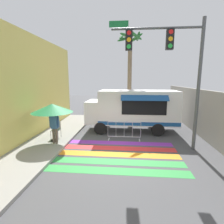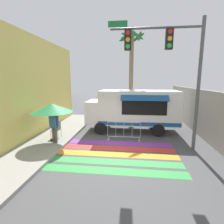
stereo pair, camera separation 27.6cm
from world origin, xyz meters
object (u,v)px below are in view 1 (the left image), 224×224
(patio_umbrella, at_px, (52,108))
(palm_tree, at_px, (130,60))
(traffic_signal_pole, at_px, (171,58))
(food_truck, at_px, (131,108))
(barricade_front, at_px, (124,131))
(vendor_person, at_px, (54,125))
(folding_chair, at_px, (56,128))

(patio_umbrella, bearing_deg, palm_tree, 57.24)
(traffic_signal_pole, xyz_separation_m, patio_umbrella, (-5.96, 0.15, -2.49))
(patio_umbrella, bearing_deg, traffic_signal_pole, -1.39)
(food_truck, bearing_deg, traffic_signal_pole, -59.71)
(patio_umbrella, xyz_separation_m, barricade_front, (3.82, 0.88, -1.42))
(food_truck, distance_m, patio_umbrella, 5.10)
(traffic_signal_pole, bearing_deg, vendor_person, -177.83)
(traffic_signal_pole, bearing_deg, palm_tree, 105.91)
(folding_chair, height_order, barricade_front, barricade_front)
(barricade_front, bearing_deg, food_truck, 78.33)
(palm_tree, bearing_deg, food_truck, -88.06)
(vendor_person, height_order, barricade_front, vendor_person)
(food_truck, xyz_separation_m, barricade_front, (-0.40, -1.95, -1.05))
(food_truck, bearing_deg, patio_umbrella, -146.17)
(patio_umbrella, relative_size, folding_chair, 2.29)
(traffic_signal_pole, distance_m, vendor_person, 6.63)
(palm_tree, bearing_deg, folding_chair, -125.49)
(folding_chair, bearing_deg, barricade_front, -16.31)
(traffic_signal_pole, relative_size, palm_tree, 0.84)
(folding_chair, bearing_deg, traffic_signal_pole, -27.91)
(patio_umbrella, bearing_deg, folding_chair, 97.45)
(patio_umbrella, distance_m, barricade_front, 4.17)
(food_truck, height_order, folding_chair, food_truck)
(palm_tree, bearing_deg, traffic_signal_pole, -74.09)
(vendor_person, distance_m, barricade_front, 3.85)
(traffic_signal_pole, distance_m, palm_tree, 6.81)
(patio_umbrella, height_order, barricade_front, patio_umbrella)
(traffic_signal_pole, relative_size, folding_chair, 6.56)
(food_truck, distance_m, palm_tree, 4.99)
(traffic_signal_pole, height_order, palm_tree, palm_tree)
(folding_chair, xyz_separation_m, vendor_person, (0.29, -0.89, 0.42))
(vendor_person, relative_size, barricade_front, 0.91)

